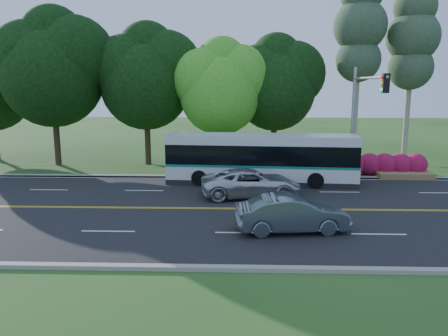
{
  "coord_description": "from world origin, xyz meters",
  "views": [
    {
      "loc": [
        -0.68,
        -20.42,
        5.94
      ],
      "look_at": [
        -1.42,
        2.0,
        1.64
      ],
      "focal_mm": 35.0,
      "sensor_mm": 36.0,
      "label": 1
    }
  ],
  "objects_px": {
    "traffic_signal": "(362,107)",
    "sedan": "(292,214)",
    "transit_bus": "(261,159)",
    "suv": "(251,183)"
  },
  "relations": [
    {
      "from": "suv",
      "to": "traffic_signal",
      "type": "bearing_deg",
      "value": -72.86
    },
    {
      "from": "transit_bus",
      "to": "sedan",
      "type": "relative_size",
      "value": 2.52
    },
    {
      "from": "transit_bus",
      "to": "suv",
      "type": "height_order",
      "value": "transit_bus"
    },
    {
      "from": "sedan",
      "to": "transit_bus",
      "type": "bearing_deg",
      "value": -1.88
    },
    {
      "from": "transit_bus",
      "to": "traffic_signal",
      "type": "bearing_deg",
      "value": 1.63
    },
    {
      "from": "traffic_signal",
      "to": "suv",
      "type": "relative_size",
      "value": 1.32
    },
    {
      "from": "traffic_signal",
      "to": "sedan",
      "type": "distance_m",
      "value": 10.73
    },
    {
      "from": "traffic_signal",
      "to": "transit_bus",
      "type": "height_order",
      "value": "traffic_signal"
    },
    {
      "from": "sedan",
      "to": "suv",
      "type": "distance_m",
      "value": 5.84
    },
    {
      "from": "sedan",
      "to": "suv",
      "type": "height_order",
      "value": "sedan"
    }
  ]
}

